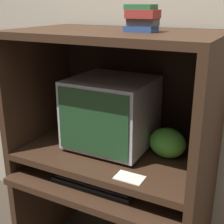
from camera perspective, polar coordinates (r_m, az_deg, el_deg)
The scene contains 10 objects.
wall_back at distance 1.91m, azimuth 5.62°, elevation 12.39°, with size 6.00×0.06×2.60m.
desk_base at distance 1.88m, azimuth -0.43°, elevation -17.17°, with size 1.04×0.68×0.64m.
desk_monitor_shelf at distance 1.75m, azimuth 0.34°, elevation -7.73°, with size 1.04×0.62×0.12m.
hutch_upper at distance 1.63m, azimuth 0.96°, elevation 7.24°, with size 1.04×0.62×0.64m.
crt_monitor at distance 1.71m, azimuth -0.08°, elevation -0.01°, with size 0.43×0.42×0.39m.
keyboard at distance 1.65m, azimuth -2.98°, elevation -12.64°, with size 0.45×0.16×0.03m.
mouse at distance 1.54m, azimuth 6.43°, elevation -15.19°, with size 0.07×0.05×0.03m.
snack_bag at distance 1.65m, azimuth 10.13°, elevation -5.58°, with size 0.19×0.14×0.16m.
book_stack at distance 1.48m, azimuth 5.52°, elevation 16.70°, with size 0.15×0.11×0.12m.
paper_card at distance 1.48m, azimuth 3.23°, elevation -11.89°, with size 0.14×0.09×0.00m.
Camera 1 is at (0.72, -1.07, 1.52)m, focal length 50.00 mm.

